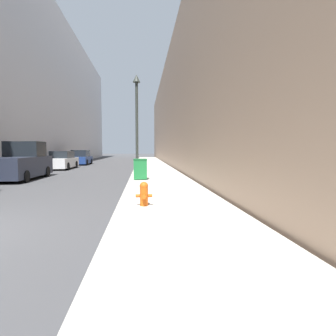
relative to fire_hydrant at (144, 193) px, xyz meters
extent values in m
cube|color=#B7B2A8|center=(0.88, 15.87, -0.43)|extent=(3.30, 60.00, 0.14)
cube|color=#BCBCC1|center=(-15.29, 23.87, 8.33)|extent=(12.00, 60.00, 17.66)
cube|color=#9E7F66|center=(8.63, 23.87, 5.43)|extent=(12.00, 60.00, 11.85)
cylinder|color=#D15614|center=(0.00, 0.01, -0.10)|extent=(0.23, 0.23, 0.52)
sphere|color=#D15614|center=(0.00, 0.01, 0.20)|extent=(0.24, 0.24, 0.24)
cylinder|color=#D15614|center=(0.00, 0.01, 0.28)|extent=(0.06, 0.06, 0.05)
cylinder|color=#D15614|center=(0.00, -0.17, -0.07)|extent=(0.11, 0.12, 0.11)
cylinder|color=#D15614|center=(-0.17, 0.01, -0.07)|extent=(0.12, 0.09, 0.09)
cylinder|color=#D15614|center=(0.17, 0.01, -0.07)|extent=(0.12, 0.09, 0.09)
cube|color=#1E7538|center=(-0.16, 6.48, 0.17)|extent=(0.68, 0.59, 0.98)
cube|color=#16572A|center=(-0.16, 6.48, 0.70)|extent=(0.70, 0.61, 0.08)
cylinder|color=black|center=(-0.45, 6.73, -0.28)|extent=(0.05, 0.16, 0.16)
cylinder|color=black|center=(0.13, 6.73, -0.28)|extent=(0.05, 0.16, 0.16)
cylinder|color=#2D332D|center=(-0.38, 9.04, -0.23)|extent=(0.32, 0.32, 0.25)
cylinder|color=#2D332D|center=(-0.38, 9.04, 2.48)|extent=(0.17, 0.17, 5.66)
cone|color=#2D332D|center=(-0.38, 9.04, 5.54)|extent=(0.46, 0.46, 0.46)
cube|color=#232838|center=(-7.10, 8.41, 0.24)|extent=(2.08, 4.92, 1.13)
cube|color=black|center=(-7.10, 9.27, 1.25)|extent=(1.91, 1.57, 0.90)
cylinder|color=black|center=(-8.07, 9.94, -0.18)|extent=(0.24, 0.64, 0.64)
cylinder|color=black|center=(-6.13, 9.94, -0.18)|extent=(0.24, 0.64, 0.64)
cylinder|color=black|center=(-6.13, 6.89, -0.18)|extent=(0.24, 0.64, 0.64)
cube|color=silver|center=(-7.08, 16.49, 0.07)|extent=(1.71, 4.55, 0.81)
cube|color=#1E2328|center=(-7.08, 16.49, 0.77)|extent=(1.51, 2.37, 0.61)
cylinder|color=black|center=(-7.87, 17.86, -0.18)|extent=(0.24, 0.64, 0.64)
cylinder|color=black|center=(-6.30, 17.86, -0.18)|extent=(0.24, 0.64, 0.64)
cylinder|color=black|center=(-7.87, 15.13, -0.18)|extent=(0.24, 0.64, 0.64)
cylinder|color=black|center=(-6.30, 15.13, -0.18)|extent=(0.24, 0.64, 0.64)
cube|color=navy|center=(-6.98, 22.91, 0.04)|extent=(1.87, 4.01, 0.75)
cube|color=#1E2328|center=(-6.98, 22.91, 0.78)|extent=(1.64, 2.08, 0.73)
cylinder|color=black|center=(-7.85, 24.11, -0.18)|extent=(0.24, 0.64, 0.64)
cylinder|color=black|center=(-6.12, 24.11, -0.18)|extent=(0.24, 0.64, 0.64)
cylinder|color=black|center=(-7.85, 21.71, -0.18)|extent=(0.24, 0.64, 0.64)
cylinder|color=black|center=(-6.12, 21.71, -0.18)|extent=(0.24, 0.64, 0.64)
camera|label=1|loc=(-0.02, -7.32, 1.23)|focal=28.00mm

